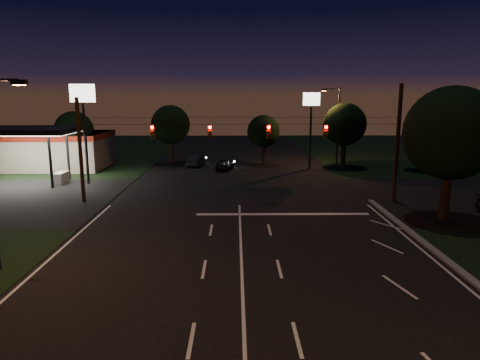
{
  "coord_description": "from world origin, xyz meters",
  "views": [
    {
      "loc": [
        -0.29,
        -17.16,
        8.16
      ],
      "look_at": [
        -0.01,
        8.67,
        3.0
      ],
      "focal_mm": 32.0,
      "sensor_mm": 36.0,
      "label": 1
    }
  ],
  "objects_px": {
    "tree_right_near": "(450,134)",
    "car_oncoming_a": "(224,165)",
    "utility_pole_right": "(393,202)",
    "car_oncoming_b": "(196,161)"
  },
  "relations": [
    {
      "from": "utility_pole_right",
      "to": "car_oncoming_a",
      "type": "xyz_separation_m",
      "value": [
        -13.5,
        14.28,
        0.61
      ]
    },
    {
      "from": "car_oncoming_a",
      "to": "car_oncoming_b",
      "type": "bearing_deg",
      "value": -26.18
    },
    {
      "from": "car_oncoming_a",
      "to": "car_oncoming_b",
      "type": "xyz_separation_m",
      "value": [
        -3.34,
        2.81,
        0.03
      ]
    },
    {
      "from": "tree_right_near",
      "to": "car_oncoming_a",
      "type": "relative_size",
      "value": 2.45
    },
    {
      "from": "utility_pole_right",
      "to": "tree_right_near",
      "type": "distance_m",
      "value": 7.61
    },
    {
      "from": "tree_right_near",
      "to": "car_oncoming_a",
      "type": "distance_m",
      "value": 24.84
    },
    {
      "from": "utility_pole_right",
      "to": "car_oncoming_a",
      "type": "bearing_deg",
      "value": 133.4
    },
    {
      "from": "tree_right_near",
      "to": "utility_pole_right",
      "type": "bearing_deg",
      "value": 107.53
    },
    {
      "from": "car_oncoming_b",
      "to": "utility_pole_right",
      "type": "bearing_deg",
      "value": 146.68
    },
    {
      "from": "tree_right_near",
      "to": "car_oncoming_b",
      "type": "height_order",
      "value": "tree_right_near"
    }
  ]
}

